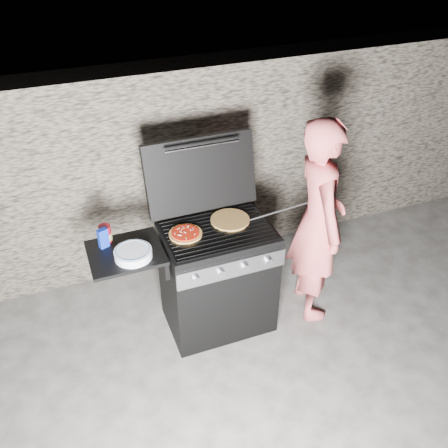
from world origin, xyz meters
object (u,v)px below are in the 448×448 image
object	(u,v)px
gas_grill	(187,286)
pizza_topped	(185,233)
sauce_jar	(105,234)
person	(318,222)

from	to	relation	value
gas_grill	pizza_topped	size ratio (longest dim) A/B	5.68
pizza_topped	gas_grill	bearing A→B (deg)	-125.61
gas_grill	sauce_jar	world-z (taller)	sauce_jar
sauce_jar	gas_grill	bearing A→B (deg)	-17.17
sauce_jar	pizza_topped	bearing A→B (deg)	-14.27
pizza_topped	person	world-z (taller)	person
sauce_jar	person	world-z (taller)	person
pizza_topped	sauce_jar	distance (m)	0.55
sauce_jar	person	bearing A→B (deg)	-9.06
sauce_jar	person	xyz separation A→B (m)	(1.55, -0.25, -0.12)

